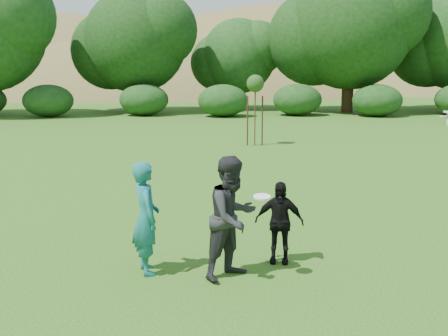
{
  "coord_description": "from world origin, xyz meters",
  "views": [
    {
      "loc": [
        -0.84,
        -8.91,
        3.38
      ],
      "look_at": [
        0.0,
        3.0,
        1.1
      ],
      "focal_mm": 45.0,
      "sensor_mm": 36.0,
      "label": 1
    }
  ],
  "objects_px": {
    "player_grey": "(233,217)",
    "sapling": "(255,85)",
    "player_black": "(279,222)",
    "player_teal": "(146,218)"
  },
  "relations": [
    {
      "from": "player_grey",
      "to": "sapling",
      "type": "distance_m",
      "value": 14.25
    },
    {
      "from": "player_teal",
      "to": "sapling",
      "type": "bearing_deg",
      "value": -30.45
    },
    {
      "from": "sapling",
      "to": "player_grey",
      "type": "bearing_deg",
      "value": -98.53
    },
    {
      "from": "player_black",
      "to": "sapling",
      "type": "xyz_separation_m",
      "value": [
        1.26,
        13.42,
        1.71
      ]
    },
    {
      "from": "player_grey",
      "to": "sapling",
      "type": "relative_size",
      "value": 0.69
    },
    {
      "from": "player_grey",
      "to": "player_black",
      "type": "height_order",
      "value": "player_grey"
    },
    {
      "from": "player_black",
      "to": "sapling",
      "type": "height_order",
      "value": "sapling"
    },
    {
      "from": "player_grey",
      "to": "sapling",
      "type": "xyz_separation_m",
      "value": [
        2.1,
        14.02,
        1.44
      ]
    },
    {
      "from": "player_teal",
      "to": "player_grey",
      "type": "distance_m",
      "value": 1.4
    },
    {
      "from": "player_teal",
      "to": "sapling",
      "type": "relative_size",
      "value": 0.64
    }
  ]
}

